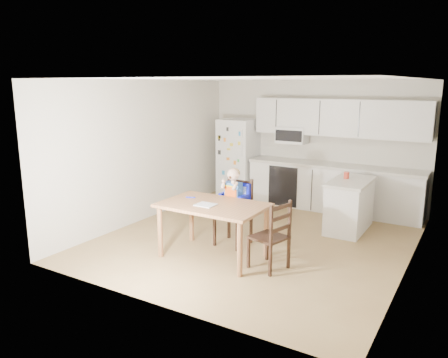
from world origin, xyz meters
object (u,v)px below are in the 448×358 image
red_cup (346,175)px  dining_table (213,211)px  chair_booster (235,198)px  chair_side (275,232)px  kitchen_island (350,205)px  refrigerator (238,159)px

red_cup → dining_table: red_cup is taller
red_cup → chair_booster: chair_booster is taller
dining_table → chair_side: (0.94, 0.03, -0.14)m
kitchen_island → red_cup: bearing=140.8°
kitchen_island → chair_side: size_ratio=1.23×
refrigerator → chair_side: 3.87m
red_cup → dining_table: 2.60m
chair_side → dining_table: bearing=-73.5°
kitchen_island → dining_table: 2.58m
red_cup → dining_table: size_ratio=0.08×
chair_booster → chair_side: (0.94, -0.59, -0.19)m
kitchen_island → chair_booster: chair_booster is taller
kitchen_island → chair_booster: (-1.34, -1.57, 0.29)m
dining_table → red_cup: bearing=61.4°
kitchen_island → dining_table: kitchen_island is taller
kitchen_island → dining_table: bearing=-121.5°
chair_booster → chair_side: chair_booster is taller
red_cup → chair_booster: (-1.23, -1.65, -0.20)m
chair_booster → chair_side: 1.13m
refrigerator → red_cup: 2.72m
kitchen_island → red_cup: (-0.10, 0.08, 0.48)m
red_cup → dining_table: bearing=-118.6°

